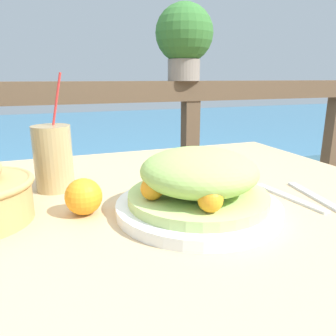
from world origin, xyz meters
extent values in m
cube|color=tan|center=(0.00, 0.00, 0.75)|extent=(1.10, 0.90, 0.04)
cube|color=tan|center=(0.49, 0.39, 0.37)|extent=(0.06, 0.06, 0.73)
cube|color=brown|center=(0.00, 0.84, 0.95)|extent=(2.80, 0.08, 0.09)
cube|color=brown|center=(0.46, 0.84, 0.45)|extent=(0.07, 0.07, 0.91)
cube|color=brown|center=(1.36, 0.84, 0.45)|extent=(0.07, 0.07, 0.91)
cube|color=teal|center=(0.00, 3.34, 0.21)|extent=(12.00, 4.00, 0.42)
cylinder|color=white|center=(0.05, -0.09, 0.78)|extent=(0.30, 0.30, 0.02)
cylinder|color=#B7D17A|center=(0.05, -0.09, 0.80)|extent=(0.25, 0.25, 0.02)
ellipsoid|color=#9EC660|center=(0.05, -0.09, 0.85)|extent=(0.21, 0.21, 0.08)
sphere|color=orange|center=(0.14, -0.11, 0.83)|extent=(0.04, 0.04, 0.04)
sphere|color=orange|center=(0.06, 0.00, 0.83)|extent=(0.04, 0.04, 0.04)
sphere|color=orange|center=(-0.04, -0.10, 0.83)|extent=(0.04, 0.04, 0.04)
sphere|color=orange|center=(0.03, -0.18, 0.83)|extent=(0.04, 0.04, 0.04)
cylinder|color=tan|center=(-0.19, 0.13, 0.84)|extent=(0.08, 0.08, 0.14)
cylinder|color=red|center=(-0.18, 0.14, 0.92)|extent=(0.05, 0.04, 0.21)
cylinder|color=gray|center=(0.42, 0.84, 1.04)|extent=(0.15, 0.15, 0.09)
sphere|color=#336B2D|center=(0.42, 0.84, 1.20)|extent=(0.26, 0.26, 0.26)
cube|color=silver|center=(0.26, -0.09, 0.78)|extent=(0.04, 0.18, 0.00)
cube|color=silver|center=(0.31, -0.11, 0.78)|extent=(0.04, 0.18, 0.00)
sphere|color=orange|center=(-0.14, -0.03, 0.81)|extent=(0.07, 0.07, 0.07)
camera|label=1|loc=(-0.19, -0.60, 1.01)|focal=35.00mm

